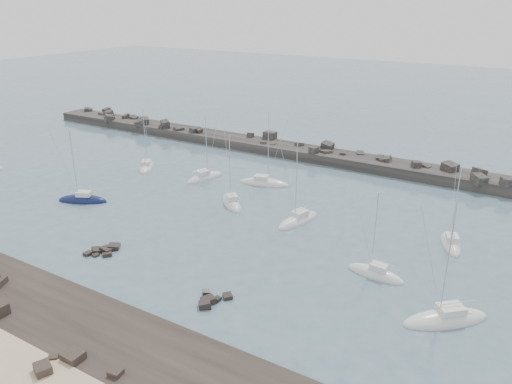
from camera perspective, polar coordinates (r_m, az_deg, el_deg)
ground at (r=66.63m, az=-9.24°, el=-4.33°), size 400.00×400.00×0.00m
rock_shelf at (r=54.04m, az=-24.59°, el=-12.70°), size 140.00×12.00×1.90m
rock_cluster_near at (r=63.09m, az=-16.92°, el=-6.49°), size 3.31×4.33×1.23m
rock_cluster_far at (r=51.35m, az=-5.14°, el=-12.36°), size 3.44×4.01×1.27m
breakwater at (r=99.86m, az=1.39°, el=4.89°), size 115.00×7.49×5.18m
sailboat_1 at (r=91.85m, az=-12.37°, el=2.80°), size 5.68×7.26×11.41m
sailboat_2 at (r=79.22m, az=-19.19°, el=-0.92°), size 7.75×5.29×12.00m
sailboat_3 at (r=84.64m, az=-5.88°, el=1.60°), size 4.04×7.65×11.70m
sailboat_4 at (r=81.77m, az=0.92°, el=0.99°), size 8.65×4.67×13.01m
sailboat_5 at (r=73.95m, az=-2.82°, el=-1.28°), size 6.71×6.39×11.41m
sailboat_6 at (r=68.39m, az=4.84°, el=-3.30°), size 4.13×8.00×12.14m
sailboat_7 at (r=57.11m, az=13.50°, el=-9.14°), size 6.71×2.60×10.61m
sailboat_8 at (r=66.46m, az=21.34°, el=-5.55°), size 4.39×7.10×10.91m
sailboat_9 at (r=51.83m, az=20.82°, el=-13.48°), size 8.16×7.79×13.60m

